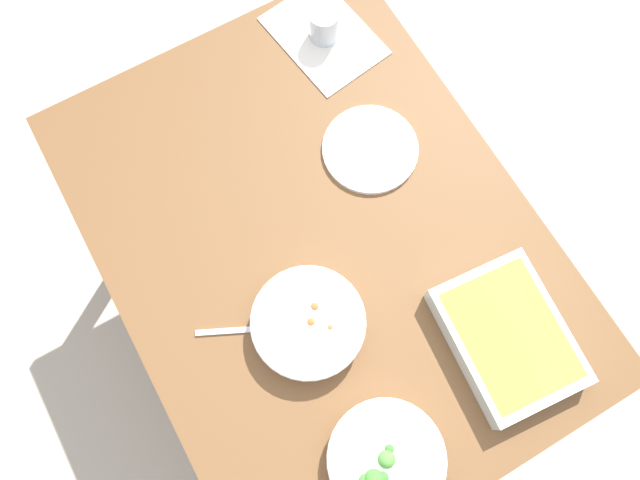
% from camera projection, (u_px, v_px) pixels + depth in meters
% --- Properties ---
extents(ground_plane, '(6.00, 6.00, 0.00)m').
position_uv_depth(ground_plane, '(320.00, 303.00, 2.03)').
color(ground_plane, '#B2A899').
extents(dining_table, '(1.20, 0.90, 0.74)m').
position_uv_depth(dining_table, '(320.00, 251.00, 1.41)').
color(dining_table, brown).
rests_on(dining_table, ground_plane).
extents(placemat, '(0.31, 0.24, 0.00)m').
position_uv_depth(placemat, '(324.00, 36.00, 1.47)').
color(placemat, silver).
rests_on(placemat, dining_table).
extents(stew_bowl, '(0.24, 0.24, 0.06)m').
position_uv_depth(stew_bowl, '(308.00, 323.00, 1.24)').
color(stew_bowl, white).
rests_on(stew_bowl, dining_table).
extents(broccoli_bowl, '(0.23, 0.23, 0.07)m').
position_uv_depth(broccoli_bowl, '(386.00, 460.00, 1.16)').
color(broccoli_bowl, white).
rests_on(broccoli_bowl, dining_table).
extents(baking_dish, '(0.32, 0.25, 0.06)m').
position_uv_depth(baking_dish, '(508.00, 337.00, 1.23)').
color(baking_dish, silver).
rests_on(baking_dish, dining_table).
extents(drink_cup, '(0.07, 0.07, 0.08)m').
position_uv_depth(drink_cup, '(324.00, 26.00, 1.44)').
color(drink_cup, '#B2BCC6').
rests_on(drink_cup, dining_table).
extents(side_plate, '(0.22, 0.22, 0.01)m').
position_uv_depth(side_plate, '(370.00, 149.00, 1.38)').
color(side_plate, white).
rests_on(side_plate, dining_table).
extents(spoon_by_stew, '(0.09, 0.17, 0.01)m').
position_uv_depth(spoon_by_stew, '(249.00, 329.00, 1.26)').
color(spoon_by_stew, silver).
rests_on(spoon_by_stew, dining_table).
extents(spoon_by_broccoli, '(0.13, 0.15, 0.01)m').
position_uv_depth(spoon_by_broccoli, '(363.00, 454.00, 1.19)').
color(spoon_by_broccoli, silver).
rests_on(spoon_by_broccoli, dining_table).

